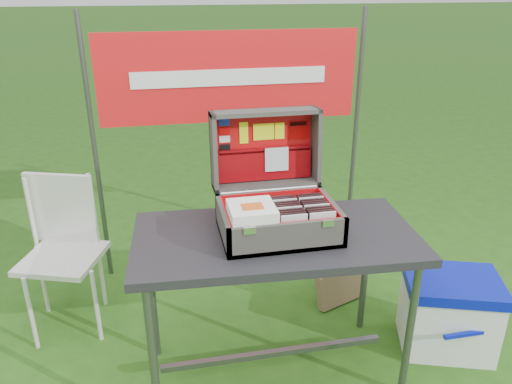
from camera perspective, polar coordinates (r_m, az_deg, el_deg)
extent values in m
plane|color=#265015|center=(2.73, 1.34, -19.46)|extent=(80.00, 80.00, 0.00)
cube|color=black|center=(2.26, 2.25, -5.28)|extent=(1.31, 0.71, 0.04)
cylinder|color=#59595B|center=(2.23, -11.62, -18.82)|extent=(0.04, 0.04, 0.76)
cylinder|color=#59595B|center=(2.47, 17.20, -14.75)|extent=(0.04, 0.04, 0.76)
cylinder|color=#59595B|center=(2.64, -11.78, -11.37)|extent=(0.04, 0.04, 0.76)
cylinder|color=#59595B|center=(2.84, 12.37, -8.69)|extent=(0.04, 0.04, 0.76)
cube|color=#59595B|center=(2.64, 2.02, -17.92)|extent=(1.12, 0.03, 0.03)
cube|color=#4B4944|center=(2.25, 2.55, -4.57)|extent=(0.52, 0.37, 0.02)
cube|color=#4B4944|center=(2.07, 3.73, -5.32)|extent=(0.52, 0.02, 0.14)
cube|color=#4B4944|center=(2.37, 1.56, -1.40)|extent=(0.52, 0.02, 0.14)
cube|color=#4B4944|center=(2.18, -3.77, -3.80)|extent=(0.02, 0.37, 0.14)
cube|color=#4B4944|center=(2.29, 8.60, -2.65)|extent=(0.02, 0.37, 0.14)
cube|color=red|center=(2.24, 2.55, -4.28)|extent=(0.47, 0.33, 0.01)
cube|color=silver|center=(2.00, -0.74, -4.43)|extent=(0.05, 0.01, 0.03)
cube|color=silver|center=(2.08, 8.26, -3.54)|extent=(0.05, 0.01, 0.03)
cylinder|color=silver|center=(2.36, 1.53, 0.22)|extent=(0.46, 0.02, 0.02)
cube|color=#4B4944|center=(2.43, 0.81, 5.28)|extent=(0.52, 0.05, 0.37)
cube|color=#4B4944|center=(2.34, 1.07, 9.12)|extent=(0.52, 0.14, 0.03)
cube|color=#4B4944|center=(2.42, 1.16, 0.95)|extent=(0.52, 0.14, 0.03)
cube|color=#4B4944|center=(2.33, -4.86, 4.57)|extent=(0.02, 0.17, 0.38)
cube|color=#4B4944|center=(2.43, 6.84, 5.29)|extent=(0.02, 0.17, 0.38)
cube|color=red|center=(2.41, 0.88, 5.21)|extent=(0.47, 0.03, 0.32)
cube|color=red|center=(2.08, 3.65, -4.91)|extent=(0.47, 0.01, 0.12)
cube|color=red|center=(2.36, 1.64, -1.31)|extent=(0.47, 0.01, 0.12)
cube|color=red|center=(2.18, -3.43, -3.54)|extent=(0.01, 0.33, 0.12)
cube|color=red|center=(2.28, 8.31, -2.45)|extent=(0.01, 0.33, 0.12)
cube|color=maroon|center=(2.42, 1.00, 3.14)|extent=(0.45, 0.04, 0.15)
cube|color=maroon|center=(2.39, 1.01, 4.81)|extent=(0.44, 0.02, 0.02)
cube|color=silver|center=(2.40, 2.37, 3.75)|extent=(0.12, 0.02, 0.12)
cube|color=#1933B2|center=(2.35, -3.67, 7.94)|extent=(0.05, 0.01, 0.03)
cube|color=#B20303|center=(2.36, -3.64, 6.99)|extent=(0.05, 0.01, 0.03)
cube|color=white|center=(2.36, -3.60, 6.04)|extent=(0.05, 0.01, 0.03)
cube|color=black|center=(2.37, -3.57, 5.09)|extent=(0.05, 0.01, 0.03)
cube|color=#DEEA12|center=(2.37, -1.41, 6.77)|extent=(0.04, 0.01, 0.10)
cube|color=#DEEA12|center=(2.39, 0.89, 6.90)|extent=(0.10, 0.01, 0.08)
cube|color=#DEEA12|center=(2.41, 2.72, 7.00)|extent=(0.05, 0.01, 0.08)
cube|color=#B20303|center=(2.43, 4.84, 7.10)|extent=(0.09, 0.01, 0.09)
cube|color=black|center=(2.43, 4.85, 7.79)|extent=(0.08, 0.00, 0.02)
cube|color=silver|center=(2.10, 4.35, -4.24)|extent=(0.11, 0.01, 0.13)
cube|color=black|center=(2.12, 4.21, -4.00)|extent=(0.11, 0.01, 0.13)
cube|color=black|center=(2.13, 4.06, -3.75)|extent=(0.11, 0.01, 0.13)
cube|color=black|center=(2.15, 3.92, -3.52)|extent=(0.11, 0.01, 0.13)
cube|color=silver|center=(2.17, 3.78, -3.28)|extent=(0.11, 0.01, 0.13)
cube|color=black|center=(2.19, 3.64, -3.05)|extent=(0.11, 0.01, 0.13)
cube|color=black|center=(2.20, 3.50, -2.82)|extent=(0.11, 0.01, 0.13)
cube|color=black|center=(2.22, 3.37, -2.60)|extent=(0.11, 0.01, 0.13)
cube|color=silver|center=(2.24, 3.24, -2.38)|extent=(0.11, 0.01, 0.13)
cube|color=black|center=(2.26, 3.11, -2.16)|extent=(0.11, 0.01, 0.13)
cube|color=black|center=(2.27, 2.98, -1.95)|extent=(0.11, 0.01, 0.13)
cube|color=silver|center=(2.13, 7.57, -3.91)|extent=(0.11, 0.01, 0.13)
cube|color=black|center=(2.15, 7.40, -3.67)|extent=(0.11, 0.01, 0.13)
cube|color=black|center=(2.17, 7.23, -3.44)|extent=(0.11, 0.01, 0.13)
cube|color=black|center=(2.19, 7.07, -3.20)|extent=(0.11, 0.01, 0.13)
cube|color=silver|center=(2.20, 6.90, -2.98)|extent=(0.11, 0.01, 0.13)
cube|color=black|center=(2.22, 6.74, -2.75)|extent=(0.11, 0.01, 0.13)
cube|color=black|center=(2.24, 6.59, -2.53)|extent=(0.11, 0.01, 0.13)
cube|color=black|center=(2.25, 6.43, -2.31)|extent=(0.11, 0.01, 0.13)
cube|color=silver|center=(2.27, 6.28, -2.10)|extent=(0.11, 0.01, 0.13)
cube|color=black|center=(2.29, 6.13, -1.89)|extent=(0.11, 0.01, 0.13)
cube|color=black|center=(2.31, 5.98, -1.68)|extent=(0.11, 0.01, 0.13)
cube|color=white|center=(2.10, -0.47, -2.63)|extent=(0.19, 0.19, 0.00)
cube|color=white|center=(2.10, -0.47, -2.51)|extent=(0.19, 0.19, 0.00)
cube|color=white|center=(2.10, -0.48, -2.38)|extent=(0.19, 0.19, 0.00)
cube|color=white|center=(2.10, -0.48, -2.26)|extent=(0.19, 0.19, 0.00)
cube|color=white|center=(2.09, -0.48, -2.14)|extent=(0.19, 0.19, 0.00)
cube|color=white|center=(2.09, -0.48, -2.01)|extent=(0.19, 0.19, 0.00)
cube|color=white|center=(2.09, -0.48, -1.89)|extent=(0.19, 0.19, 0.00)
cube|color=white|center=(2.09, -0.48, -1.76)|extent=(0.19, 0.19, 0.00)
cube|color=white|center=(2.09, -0.48, -1.64)|extent=(0.19, 0.19, 0.00)
cube|color=#D85919|center=(2.08, -0.43, -1.65)|extent=(0.09, 0.07, 0.00)
cube|color=white|center=(2.94, 21.04, -13.20)|extent=(0.54, 0.47, 0.37)
cube|color=#0816AA|center=(2.82, 21.66, -9.70)|extent=(0.57, 0.50, 0.06)
cube|color=#0816AA|center=(2.79, 23.30, -14.64)|extent=(0.29, 0.02, 0.02)
cube|color=silver|center=(2.95, -21.25, -7.06)|extent=(0.50, 0.50, 0.03)
cube|color=silver|center=(3.02, -21.34, -1.75)|extent=(0.38, 0.16, 0.41)
cylinder|color=silver|center=(2.97, -24.33, -12.55)|extent=(0.02, 0.02, 0.44)
cylinder|color=silver|center=(2.90, -17.77, -12.30)|extent=(0.02, 0.02, 0.44)
cylinder|color=silver|center=(3.24, -23.20, -9.16)|extent=(0.02, 0.02, 0.44)
cylinder|color=silver|center=(3.18, -17.25, -8.85)|extent=(0.02, 0.02, 0.44)
cylinder|color=silver|center=(3.06, -24.38, -2.14)|extent=(0.02, 0.02, 0.41)
cylinder|color=silver|center=(3.00, -18.18, -1.68)|extent=(0.02, 0.02, 0.41)
cube|color=olive|center=(3.15, 9.47, -9.38)|extent=(0.36, 0.25, 0.35)
cylinder|color=#59595B|center=(3.24, -17.88, 4.02)|extent=(0.03, 0.03, 1.70)
cylinder|color=#59595B|center=(3.48, 11.22, 5.96)|extent=(0.03, 0.03, 1.70)
cube|color=red|center=(3.13, -2.97, 12.98)|extent=(1.60, 0.02, 0.55)
cube|color=white|center=(3.12, -2.93, 12.95)|extent=(1.20, 0.00, 0.10)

